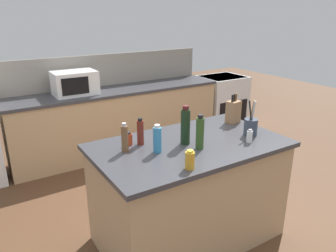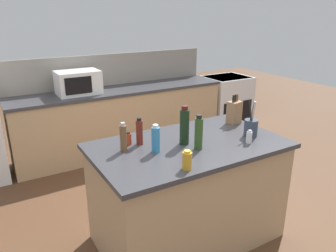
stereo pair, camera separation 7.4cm
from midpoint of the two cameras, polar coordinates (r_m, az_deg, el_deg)
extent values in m
plane|color=brown|center=(3.25, 2.77, -18.52)|extent=(14.00, 14.00, 0.00)
cube|color=tan|center=(4.90, -8.98, 0.78)|extent=(3.07, 0.62, 0.90)
cube|color=#38383D|center=(4.77, -9.28, 6.14)|extent=(3.11, 0.66, 0.04)
cube|color=gray|center=(5.01, -10.88, 9.60)|extent=(3.07, 0.03, 0.46)
cube|color=tan|center=(2.99, 2.91, -11.72)|extent=(1.57, 0.90, 0.90)
cube|color=#38383D|center=(2.78, 3.07, -3.40)|extent=(1.63, 0.96, 0.04)
cube|color=white|center=(5.91, 8.89, 4.14)|extent=(0.76, 0.64, 0.92)
cube|color=black|center=(5.71, 10.95, 2.27)|extent=(0.61, 0.01, 0.41)
cube|color=black|center=(5.81, 9.12, 8.42)|extent=(0.68, 0.58, 0.02)
cube|color=white|center=(4.54, -16.38, 7.20)|extent=(0.56, 0.38, 0.31)
cube|color=black|center=(4.35, -16.29, 6.68)|extent=(0.35, 0.01, 0.22)
cube|color=#936B47|center=(3.31, 10.68, 2.44)|extent=(0.15, 0.12, 0.22)
cylinder|color=black|center=(3.24, 10.50, 4.77)|extent=(0.02, 0.02, 0.07)
cylinder|color=black|center=(3.27, 10.84, 4.87)|extent=(0.02, 0.02, 0.07)
cylinder|color=brown|center=(3.29, 11.17, 4.96)|extent=(0.02, 0.02, 0.07)
cylinder|color=#333D4C|center=(3.01, 13.51, -0.18)|extent=(0.12, 0.12, 0.15)
cylinder|color=olive|center=(2.98, 13.81, 2.73)|extent=(0.01, 0.05, 0.18)
cylinder|color=black|center=(2.95, 13.44, 2.61)|extent=(0.01, 0.05, 0.18)
cylinder|color=#B2B2B7|center=(2.95, 13.99, 2.57)|extent=(0.01, 0.03, 0.18)
cylinder|color=silver|center=(2.85, 13.28, -1.81)|extent=(0.05, 0.05, 0.10)
cylinder|color=#B2B2B7|center=(2.83, 13.37, -0.73)|extent=(0.03, 0.03, 0.02)
cylinder|color=brown|center=(2.60, -8.35, -2.24)|extent=(0.05, 0.05, 0.21)
cylinder|color=#B2B2B7|center=(2.56, -8.48, 0.24)|extent=(0.04, 0.04, 0.03)
cylinder|color=gold|center=(2.32, 2.91, -6.02)|extent=(0.07, 0.07, 0.13)
cylinder|color=gold|center=(2.29, 2.94, -4.42)|extent=(0.05, 0.05, 0.02)
cylinder|color=#2D4C1E|center=(2.63, 4.85, -1.33)|extent=(0.07, 0.07, 0.26)
cylinder|color=black|center=(2.58, 4.94, 1.68)|extent=(0.04, 0.04, 0.03)
cylinder|color=black|center=(2.71, 2.26, -0.18)|extent=(0.08, 0.08, 0.30)
cylinder|color=#4C1919|center=(2.66, 2.31, 3.19)|extent=(0.05, 0.05, 0.04)
cylinder|color=maroon|center=(2.72, -5.61, -1.19)|extent=(0.06, 0.06, 0.21)
cylinder|color=black|center=(2.68, -5.69, 1.13)|extent=(0.04, 0.04, 0.02)
cylinder|color=#B73D1E|center=(2.75, -7.54, -2.31)|extent=(0.05, 0.05, 0.10)
cylinder|color=black|center=(2.73, -7.59, -1.23)|extent=(0.03, 0.03, 0.02)
cylinder|color=#3384BC|center=(2.57, -2.70, -2.45)|extent=(0.07, 0.07, 0.20)
cylinder|color=white|center=(2.53, -2.74, -0.05)|extent=(0.04, 0.04, 0.02)
camera|label=1|loc=(0.04, -90.70, -0.25)|focal=35.00mm
camera|label=2|loc=(0.04, 89.30, 0.25)|focal=35.00mm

